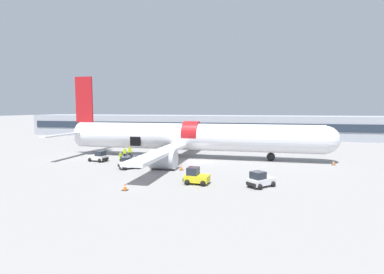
% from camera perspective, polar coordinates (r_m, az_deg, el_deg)
% --- Properties ---
extents(ground_plane, '(500.00, 500.00, 0.00)m').
position_cam_1_polar(ground_plane, '(42.69, 1.38, -4.64)').
color(ground_plane, gray).
extents(terminal_strip, '(109.61, 11.28, 5.63)m').
position_cam_1_polar(terminal_strip, '(78.36, 7.03, 2.01)').
color(terminal_strip, '#9EA3AD').
rests_on(terminal_strip, ground_plane).
extents(airplane, '(42.03, 36.17, 12.64)m').
position_cam_1_polar(airplane, '(45.50, -0.70, -0.05)').
color(airplane, silver).
rests_on(airplane, ground_plane).
extents(baggage_tug_lead, '(2.80, 2.90, 1.54)m').
position_cam_1_polar(baggage_tug_lead, '(29.63, 12.89, -8.03)').
color(baggage_tug_lead, white).
rests_on(baggage_tug_lead, ground_plane).
extents(baggage_tug_mid, '(2.57, 2.09, 1.65)m').
position_cam_1_polar(baggage_tug_mid, '(30.05, 0.76, -7.62)').
color(baggage_tug_mid, yellow).
rests_on(baggage_tug_mid, ground_plane).
extents(baggage_tug_rear, '(2.99, 2.80, 1.50)m').
position_cam_1_polar(baggage_tug_rear, '(38.28, -11.92, -4.96)').
color(baggage_tug_rear, white).
rests_on(baggage_tug_rear, ground_plane).
extents(baggage_tug_spare, '(2.87, 2.18, 1.51)m').
position_cam_1_polar(baggage_tug_spare, '(44.52, -17.35, -3.63)').
color(baggage_tug_spare, silver).
rests_on(baggage_tug_spare, ground_plane).
extents(baggage_cart_loading, '(4.22, 3.08, 0.94)m').
position_cam_1_polar(baggage_cart_loading, '(43.10, -9.95, -4.04)').
color(baggage_cart_loading, '#999BA0').
rests_on(baggage_cart_loading, ground_plane).
extents(ground_crew_loader_a, '(0.65, 0.47, 1.86)m').
position_cam_1_polar(ground_crew_loader_a, '(46.09, -11.81, -2.78)').
color(ground_crew_loader_a, '#1E2338').
rests_on(ground_crew_loader_a, ground_plane).
extents(ground_crew_loader_b, '(0.60, 0.51, 1.73)m').
position_cam_1_polar(ground_crew_loader_b, '(45.39, -12.72, -3.01)').
color(ground_crew_loader_b, black).
rests_on(ground_crew_loader_b, ground_plane).
extents(ground_crew_driver, '(0.59, 0.53, 1.74)m').
position_cam_1_polar(ground_crew_driver, '(41.27, -7.09, -3.75)').
color(ground_crew_driver, black).
rests_on(ground_crew_driver, ground_plane).
extents(ground_crew_supervisor, '(0.39, 0.58, 1.68)m').
position_cam_1_polar(ground_crew_supervisor, '(41.19, -13.45, -3.92)').
color(ground_crew_supervisor, black).
rests_on(ground_crew_supervisor, ground_plane).
extents(ground_crew_helper, '(0.48, 0.64, 1.84)m').
position_cam_1_polar(ground_crew_helper, '(39.49, -8.57, -4.11)').
color(ground_crew_helper, black).
rests_on(ground_crew_helper, ground_plane).
extents(ground_crew_marshal, '(0.58, 0.58, 1.83)m').
position_cam_1_polar(ground_crew_marshal, '(43.13, -5.86, -3.28)').
color(ground_crew_marshal, black).
rests_on(ground_crew_marshal, ground_plane).
extents(safety_cone_nose, '(0.49, 0.49, 0.57)m').
position_cam_1_polar(safety_cone_nose, '(44.12, 25.35, -4.50)').
color(safety_cone_nose, black).
rests_on(safety_cone_nose, ground_plane).
extents(safety_cone_engine_left, '(0.51, 0.51, 0.68)m').
position_cam_1_polar(safety_cone_engine_left, '(28.51, -12.66, -9.26)').
color(safety_cone_engine_left, black).
rests_on(safety_cone_engine_left, ground_plane).
extents(safety_cone_wingtip, '(0.47, 0.47, 0.74)m').
position_cam_1_polar(safety_cone_wingtip, '(36.66, -2.06, -5.78)').
color(safety_cone_wingtip, black).
rests_on(safety_cone_wingtip, ground_plane).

